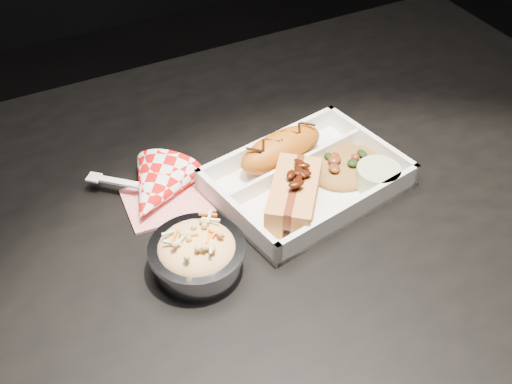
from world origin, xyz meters
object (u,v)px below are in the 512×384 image
food_tray (306,182)px  fried_pastry (281,149)px  dining_table (275,237)px  napkin_fork (156,191)px  hotdog (294,193)px  foil_coleslaw_cup (197,253)px

food_tray → fried_pastry: (-0.01, 0.05, 0.02)m
dining_table → napkin_fork: 0.20m
hotdog → fried_pastry: bearing=19.7°
food_tray → foil_coleslaw_cup: (-0.19, -0.07, 0.02)m
food_tray → hotdog: bearing=-149.2°
fried_pastry → napkin_fork: size_ratio=0.89×
dining_table → hotdog: hotdog is taller
dining_table → foil_coleslaw_cup: size_ratio=10.32×
food_tray → dining_table: bearing=154.8°
hotdog → foil_coleslaw_cup: 0.16m
fried_pastry → foil_coleslaw_cup: bearing=-146.0°
fried_pastry → dining_table: bearing=-124.8°
fried_pastry → napkin_fork: napkin_fork is taller
hotdog → napkin_fork: 0.19m
dining_table → hotdog: size_ratio=9.13×
napkin_fork → foil_coleslaw_cup: bearing=-47.7°
fried_pastry → napkin_fork: bearing=175.0°
fried_pastry → hotdog: 0.09m
dining_table → napkin_fork: bearing=158.6°
fried_pastry → food_tray: bearing=-79.8°
hotdog → food_tray: bearing=-10.8°
fried_pastry → foil_coleslaw_cup: size_ratio=1.17×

